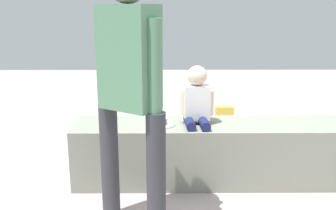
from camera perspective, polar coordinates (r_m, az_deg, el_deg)
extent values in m
plane|color=#AB9697|center=(3.38, 6.55, -11.02)|extent=(12.00, 12.00, 0.00)
cube|color=gray|center=(3.28, 6.68, -7.02)|extent=(2.32, 0.50, 0.51)
cylinder|color=#171D4A|center=(3.07, 3.25, -2.65)|extent=(0.09, 0.25, 0.08)
cylinder|color=#171D4A|center=(3.08, 5.38, -2.68)|extent=(0.09, 0.25, 0.08)
cube|color=white|center=(3.14, 4.33, 0.41)|extent=(0.22, 0.15, 0.28)
sphere|color=beige|center=(3.10, 4.41, 4.42)|extent=(0.16, 0.16, 0.16)
cylinder|color=beige|center=(3.14, 2.23, 0.36)|extent=(0.05, 0.05, 0.21)
cylinder|color=beige|center=(3.15, 6.42, 0.30)|extent=(0.05, 0.05, 0.21)
cylinder|color=#303137|center=(2.44, -1.79, -10.57)|extent=(0.12, 0.12, 0.83)
cylinder|color=#303137|center=(2.66, -8.73, -8.52)|extent=(0.12, 0.12, 0.83)
cube|color=#51815F|center=(2.35, -5.84, 7.05)|extent=(0.41, 0.37, 0.64)
cylinder|color=#51815F|center=(2.25, -2.11, 5.27)|extent=(0.10, 0.10, 0.60)
cylinder|color=#51815F|center=(2.48, -9.16, 5.95)|extent=(0.10, 0.10, 0.60)
cylinder|color=white|center=(3.12, -1.07, -2.96)|extent=(0.22, 0.22, 0.01)
cylinder|color=olive|center=(3.12, -1.08, -2.46)|extent=(0.10, 0.10, 0.04)
cylinder|color=silver|center=(3.11, -1.08, -1.99)|extent=(0.10, 0.10, 0.01)
cube|color=silver|center=(3.11, 0.04, -2.86)|extent=(0.11, 0.04, 0.00)
cube|color=gold|center=(4.49, 8.41, -2.29)|extent=(0.21, 0.09, 0.34)
torus|color=white|center=(4.44, 7.90, -0.21)|extent=(0.08, 0.01, 0.08)
torus|color=white|center=(4.45, 9.07, -0.21)|extent=(0.08, 0.01, 0.08)
cylinder|color=black|center=(4.30, -3.05, -4.96)|extent=(0.36, 0.36, 0.04)
cylinder|color=black|center=(4.14, -3.16, 2.94)|extent=(0.11, 0.11, 1.17)
cylinder|color=silver|center=(4.04, 11.16, -5.75)|extent=(0.07, 0.07, 0.15)
cone|color=silver|center=(4.01, 11.22, -4.60)|extent=(0.07, 0.07, 0.03)
cylinder|color=white|center=(4.00, 11.23, -4.32)|extent=(0.03, 0.03, 0.01)
cylinder|color=red|center=(4.00, 5.09, -5.98)|extent=(0.08, 0.08, 0.11)
cube|color=black|center=(3.89, 0.58, -5.97)|extent=(0.29, 0.12, 0.18)
torus|color=black|center=(3.86, 0.58, -4.70)|extent=(0.22, 0.01, 0.22)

